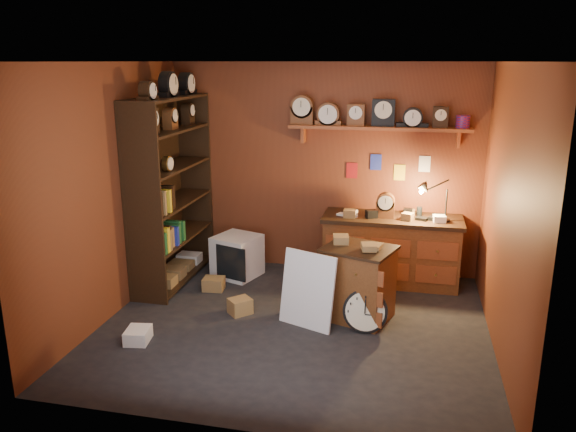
# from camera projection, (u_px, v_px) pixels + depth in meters

# --- Properties ---
(floor) EXTENTS (4.00, 4.00, 0.00)m
(floor) POSITION_uv_depth(u_px,v_px,m) (294.00, 326.00, 5.94)
(floor) COLOR black
(floor) RESTS_ON ground
(room_shell) EXTENTS (4.02, 3.62, 2.71)m
(room_shell) POSITION_uv_depth(u_px,v_px,m) (302.00, 164.00, 5.58)
(room_shell) COLOR brown
(room_shell) RESTS_ON ground
(shelving_unit) EXTENTS (0.47, 1.60, 2.58)m
(shelving_unit) POSITION_uv_depth(u_px,v_px,m) (169.00, 183.00, 6.90)
(shelving_unit) COLOR black
(shelving_unit) RESTS_ON ground
(workbench) EXTENTS (1.70, 0.66, 1.36)m
(workbench) POSITION_uv_depth(u_px,v_px,m) (391.00, 246.00, 7.01)
(workbench) COLOR brown
(workbench) RESTS_ON ground
(low_cabinet) EXTENTS (0.86, 0.79, 0.89)m
(low_cabinet) POSITION_uv_depth(u_px,v_px,m) (358.00, 280.00, 6.02)
(low_cabinet) COLOR brown
(low_cabinet) RESTS_ON ground
(big_round_clock) EXTENTS (0.46, 0.16, 0.46)m
(big_round_clock) POSITION_uv_depth(u_px,v_px,m) (365.00, 311.00, 5.76)
(big_round_clock) COLOR black
(big_round_clock) RESTS_ON ground
(white_panel) EXTENTS (0.63, 0.38, 0.81)m
(white_panel) POSITION_uv_depth(u_px,v_px,m) (307.00, 325.00, 5.96)
(white_panel) COLOR silver
(white_panel) RESTS_ON ground
(mini_fridge) EXTENTS (0.65, 0.68, 0.54)m
(mini_fridge) POSITION_uv_depth(u_px,v_px,m) (237.00, 256.00, 7.26)
(mini_fridge) COLOR silver
(mini_fridge) RESTS_ON ground
(floor_box_a) EXTENTS (0.27, 0.23, 0.15)m
(floor_box_a) POSITION_uv_depth(u_px,v_px,m) (214.00, 284.00, 6.86)
(floor_box_a) COLOR olive
(floor_box_a) RESTS_ON ground
(floor_box_b) EXTENTS (0.27, 0.30, 0.14)m
(floor_box_b) POSITION_uv_depth(u_px,v_px,m) (138.00, 335.00, 5.59)
(floor_box_b) COLOR white
(floor_box_b) RESTS_ON ground
(floor_box_c) EXTENTS (0.30, 0.30, 0.17)m
(floor_box_c) POSITION_uv_depth(u_px,v_px,m) (240.00, 306.00, 6.21)
(floor_box_c) COLOR olive
(floor_box_c) RESTS_ON ground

